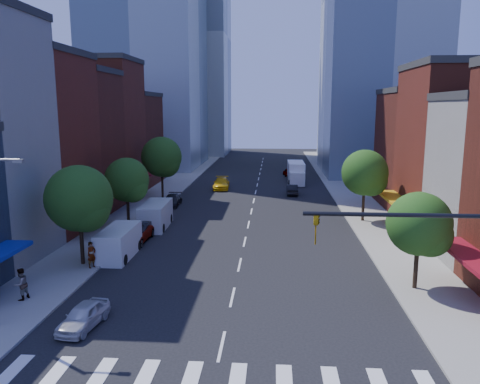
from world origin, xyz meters
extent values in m
plane|color=black|center=(0.00, 0.00, 0.00)|extent=(220.00, 220.00, 0.00)
cube|color=gray|center=(-12.50, 40.00, 0.07)|extent=(5.00, 120.00, 0.15)
cube|color=gray|center=(12.50, 40.00, 0.07)|extent=(5.00, 120.00, 0.15)
cube|color=silver|center=(0.00, -3.00, 0.01)|extent=(19.00, 3.00, 0.01)
cube|color=maroon|center=(-21.00, 20.50, 8.00)|extent=(12.00, 9.00, 16.00)
cube|color=#501E14|center=(-21.00, 29.00, 7.50)|extent=(12.00, 8.00, 15.00)
cube|color=maroon|center=(-21.00, 37.50, 8.50)|extent=(12.00, 9.00, 17.00)
cube|color=#501E14|center=(-21.00, 47.00, 6.50)|extent=(12.00, 10.00, 13.00)
cube|color=maroon|center=(21.00, 24.00, 7.50)|extent=(12.00, 10.00, 15.00)
cube|color=#501E14|center=(21.00, 34.00, 6.50)|extent=(12.00, 10.00, 13.00)
cube|color=#9EA5AD|center=(-18.00, 95.00, 28.00)|extent=(18.00, 18.00, 56.00)
cylinder|color=black|center=(7.00, -4.50, 7.75)|extent=(7.00, 0.16, 0.16)
imported|color=gold|center=(4.00, -4.50, 7.15)|extent=(0.22, 0.18, 1.10)
cylinder|color=slate|center=(-11.00, 1.00, 8.95)|extent=(2.00, 0.14, 0.14)
cube|color=slate|center=(-10.10, 1.00, 8.90)|extent=(0.50, 0.25, 0.18)
cylinder|color=black|center=(-11.50, 11.00, 2.11)|extent=(0.28, 0.28, 3.92)
sphere|color=#1A4413|center=(-11.50, 11.00, 5.05)|extent=(4.80, 4.80, 4.80)
sphere|color=#1A4413|center=(-10.90, 10.70, 4.35)|extent=(3.36, 3.36, 3.36)
cylinder|color=black|center=(-11.50, 22.00, 1.97)|extent=(0.28, 0.28, 3.64)
sphere|color=#1A4413|center=(-11.50, 22.00, 4.70)|extent=(4.20, 4.20, 4.20)
sphere|color=#1A4413|center=(-10.90, 21.70, 4.05)|extent=(2.94, 2.94, 2.94)
cylinder|color=black|center=(-11.50, 36.00, 2.25)|extent=(0.28, 0.28, 4.20)
sphere|color=#1A4413|center=(-11.50, 36.00, 5.40)|extent=(5.00, 5.00, 5.00)
sphere|color=#1A4413|center=(-10.90, 35.70, 4.65)|extent=(3.50, 3.50, 3.50)
cylinder|color=black|center=(11.50, 8.00, 1.83)|extent=(0.28, 0.28, 3.36)
sphere|color=#1A4413|center=(11.50, 8.00, 4.35)|extent=(4.00, 4.00, 4.00)
sphere|color=#1A4413|center=(12.10, 7.70, 3.75)|extent=(2.80, 2.80, 2.80)
cylinder|color=black|center=(11.50, 26.00, 2.11)|extent=(0.28, 0.28, 3.92)
sphere|color=#1A4413|center=(11.50, 26.00, 5.05)|extent=(4.60, 4.60, 4.60)
sphere|color=#1A4413|center=(12.10, 25.70, 4.35)|extent=(3.22, 3.22, 3.22)
imported|color=silver|center=(-7.50, 1.45, 0.64)|extent=(2.00, 3.92, 1.28)
imported|color=black|center=(-9.34, 18.22, 0.72)|extent=(1.54, 4.37, 1.44)
imported|color=#999999|center=(-9.50, 17.06, 0.71)|extent=(2.48, 5.16, 1.42)
imported|color=black|center=(-9.50, 32.28, 0.66)|extent=(1.91, 4.57, 1.32)
cube|color=silver|center=(-9.50, 13.21, 1.14)|extent=(2.19, 5.43, 2.28)
cube|color=black|center=(-9.49, 11.15, 1.46)|extent=(2.01, 1.09, 0.98)
cylinder|color=black|center=(-10.47, 11.36, 0.38)|extent=(0.27, 0.83, 0.82)
cylinder|color=black|center=(-8.52, 11.37, 0.38)|extent=(0.27, 0.83, 0.82)
cylinder|color=black|center=(-10.48, 15.05, 0.38)|extent=(0.27, 0.83, 0.82)
cylinder|color=black|center=(-8.53, 15.06, 0.38)|extent=(0.27, 0.83, 0.82)
cube|color=silver|center=(-8.90, 22.37, 1.20)|extent=(2.46, 5.76, 2.39)
cube|color=black|center=(-8.83, 20.21, 1.54)|extent=(2.14, 1.21, 1.02)
cylinder|color=black|center=(-9.87, 20.40, 0.40)|extent=(0.31, 0.87, 0.87)
cylinder|color=black|center=(-7.82, 20.47, 0.40)|extent=(0.31, 0.87, 0.87)
cylinder|color=black|center=(-9.99, 24.27, 0.40)|extent=(0.31, 0.87, 0.87)
cylinder|color=black|center=(-7.94, 24.34, 0.40)|extent=(0.31, 0.87, 0.87)
imported|color=yellow|center=(-4.99, 44.22, 0.78)|extent=(2.49, 5.47, 1.55)
imported|color=black|center=(4.90, 40.65, 0.68)|extent=(1.44, 4.10, 1.35)
imported|color=#999999|center=(4.94, 57.77, 0.64)|extent=(2.00, 3.95, 1.29)
cube|color=white|center=(5.84, 50.86, 1.59)|extent=(2.47, 6.49, 3.18)
cube|color=white|center=(5.89, 47.08, 1.09)|extent=(2.21, 1.82, 1.99)
cylinder|color=black|center=(4.78, 47.86, 0.45)|extent=(0.31, 0.90, 0.89)
cylinder|color=black|center=(6.97, 47.89, 0.45)|extent=(0.31, 0.90, 0.89)
cylinder|color=black|center=(4.73, 52.34, 0.45)|extent=(0.31, 0.90, 0.89)
cylinder|color=black|center=(6.91, 52.37, 0.45)|extent=(0.31, 0.90, 0.89)
imported|color=#999999|center=(-10.50, 10.22, 1.10)|extent=(0.75, 0.83, 1.91)
imported|color=#999999|center=(-12.51, 4.38, 1.12)|extent=(1.00, 1.13, 1.94)
camera|label=1|loc=(2.43, -20.99, 11.52)|focal=35.00mm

